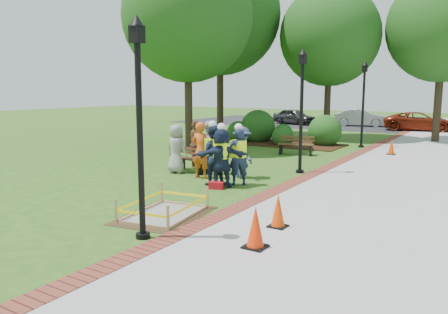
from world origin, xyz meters
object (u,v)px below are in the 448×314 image
Objects in this scene: bench_near at (191,164)px; hivis_worker_c at (213,153)px; hivis_worker_b at (238,155)px; hivis_worker_a at (221,156)px; lamp_near at (139,112)px; wet_concrete_pad at (164,206)px; cone_front at (255,228)px.

hivis_worker_c reaches higher than bench_near.
bench_near is 2.79m from hivis_worker_b.
lamp_near is at bearing -76.65° from hivis_worker_a.
wet_concrete_pad is 1.35× the size of hivis_worker_b.
lamp_near is at bearing -66.07° from wet_concrete_pad.
hivis_worker_a is 1.02× the size of hivis_worker_b.
wet_concrete_pad is at bearing 165.02° from cone_front.
hivis_worker_c reaches higher than hivis_worker_a.
cone_front is at bearing -44.81° from bench_near.
hivis_worker_b reaches higher than bench_near.
hivis_worker_a is 0.61m from hivis_worker_b.
hivis_worker_b is 0.96× the size of hivis_worker_c.
bench_near reaches higher than cone_front.
hivis_worker_b is 0.78m from hivis_worker_c.
hivis_worker_a is at bearing 129.49° from cone_front.
hivis_worker_a is 0.98× the size of hivis_worker_c.
hivis_worker_c is (-3.65, 4.08, 0.59)m from cone_front.
hivis_worker_a is (-0.47, 3.19, 0.72)m from wet_concrete_pad.
wet_concrete_pad is 5.46m from bench_near.
hivis_worker_a is at bearing 98.31° from wet_concrete_pad.
hivis_worker_b is (0.26, 0.55, -0.02)m from hivis_worker_a.
lamp_near is at bearing -80.80° from hivis_worker_b.
hivis_worker_a reaches higher than wet_concrete_pad.
cone_front is 3.07m from lamp_near.
lamp_near is 2.26× the size of hivis_worker_b.
cone_front is at bearing -48.18° from hivis_worker_c.
cone_front is 0.42× the size of hivis_worker_a.
cone_front is 0.19× the size of lamp_near.
cone_front reaches higher than wet_concrete_pad.
hivis_worker_b is (-0.84, 5.16, -1.54)m from lamp_near.
wet_concrete_pad is at bearing -81.69° from hivis_worker_a.
lamp_near is 5.20m from hivis_worker_c.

